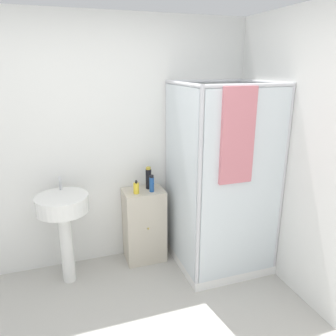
% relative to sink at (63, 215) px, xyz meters
% --- Properties ---
extents(wall_back, '(6.40, 0.06, 2.50)m').
position_rel_sink_xyz_m(wall_back, '(0.30, 0.33, 0.55)').
color(wall_back, white).
rests_on(wall_back, ground_plane).
extents(shower_enclosure, '(0.88, 0.91, 1.88)m').
position_rel_sink_xyz_m(shower_enclosure, '(1.47, -0.22, -0.19)').
color(shower_enclosure, white).
rests_on(shower_enclosure, ground_plane).
extents(vanity_cabinet, '(0.41, 0.33, 0.79)m').
position_rel_sink_xyz_m(vanity_cabinet, '(0.80, 0.14, -0.31)').
color(vanity_cabinet, beige).
rests_on(vanity_cabinet, ground_plane).
extents(sink, '(0.48, 0.48, 1.02)m').
position_rel_sink_xyz_m(sink, '(0.00, 0.00, 0.00)').
color(sink, white).
rests_on(sink, ground_plane).
extents(soap_dispenser, '(0.06, 0.06, 0.14)m').
position_rel_sink_xyz_m(soap_dispenser, '(0.71, 0.08, 0.14)').
color(soap_dispenser, yellow).
rests_on(soap_dispenser, vanity_cabinet).
extents(shampoo_bottle_tall_black, '(0.06, 0.06, 0.23)m').
position_rel_sink_xyz_m(shampoo_bottle_tall_black, '(0.87, 0.18, 0.20)').
color(shampoo_bottle_tall_black, black).
rests_on(shampoo_bottle_tall_black, vanity_cabinet).
extents(shampoo_bottle_blue, '(0.05, 0.05, 0.18)m').
position_rel_sink_xyz_m(shampoo_bottle_blue, '(0.87, 0.08, 0.17)').
color(shampoo_bottle_blue, '#1E4C93').
rests_on(shampoo_bottle_blue, vanity_cabinet).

